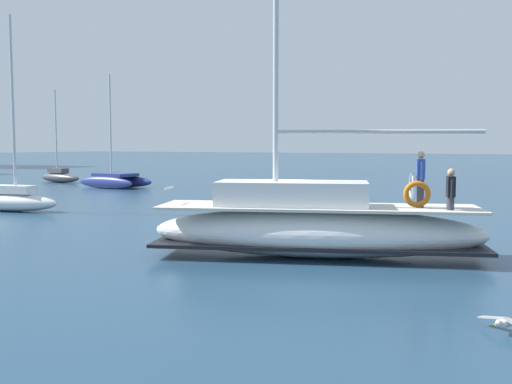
% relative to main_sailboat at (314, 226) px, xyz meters
% --- Properties ---
extents(ground_plane, '(400.00, 400.00, 0.00)m').
position_rel_main_sailboat_xyz_m(ground_plane, '(1.07, 1.74, -0.90)').
color(ground_plane, navy).
extents(main_sailboat, '(5.59, 9.84, 11.72)m').
position_rel_main_sailboat_xyz_m(main_sailboat, '(0.00, 0.00, 0.00)').
color(main_sailboat, white).
rests_on(main_sailboat, ground).
extents(moored_sloop_near, '(2.93, 5.57, 8.51)m').
position_rel_main_sailboat_xyz_m(moored_sloop_near, '(17.60, 23.70, -0.27)').
color(moored_sloop_near, navy).
rests_on(moored_sloop_near, ground).
extents(moored_cutter_right, '(2.39, 5.50, 9.41)m').
position_rel_main_sailboat_xyz_m(moored_cutter_right, '(3.43, 17.52, -0.29)').
color(moored_cutter_right, white).
rests_on(moored_cutter_right, ground).
extents(moored_ketch_distant, '(1.84, 5.18, 7.93)m').
position_rel_main_sailboat_xyz_m(moored_ketch_distant, '(19.95, 32.19, -0.34)').
color(moored_ketch_distant, '#4C4C51').
rests_on(moored_ketch_distant, ground).
extents(seagull, '(0.67, 0.98, 0.17)m').
position_rel_main_sailboat_xyz_m(seagull, '(-4.73, -5.55, -0.71)').
color(seagull, silver).
rests_on(seagull, ground).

